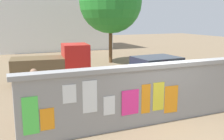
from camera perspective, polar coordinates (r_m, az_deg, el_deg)
The scene contains 9 objects.
ground at distance 15.41m, azimuth -6.22°, elevation -0.51°, with size 60.00×60.00×0.00m, color #7A664C.
poster_wall at distance 8.08m, azimuth 10.49°, elevation -4.68°, with size 8.50×0.42×1.80m.
auto_rickshaw_truck at distance 13.03m, azimuth -12.13°, elevation 1.19°, with size 3.74×1.89×1.85m.
car_parked at distance 11.95m, azimuth 8.89°, elevation -0.41°, with size 3.90×1.93×1.40m.
motorcycle at distance 9.84m, azimuth -10.85°, elevation -4.59°, with size 1.90×0.56×0.87m.
bicycle_near at distance 8.90m, azimuth -0.59°, elevation -6.75°, with size 1.69×0.49×0.95m.
person_bystander at distance 8.32m, azimuth -16.27°, elevation -4.03°, with size 0.48×0.48×1.62m.
tree_roadside at distance 18.48m, azimuth -0.32°, elevation 14.37°, with size 4.22×4.22×6.25m.
building_background at distance 27.62m, azimuth -14.74°, elevation 10.58°, with size 12.86×6.52×5.96m.
Camera 1 is at (-4.36, -6.45, 3.10)m, focal length 42.66 mm.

